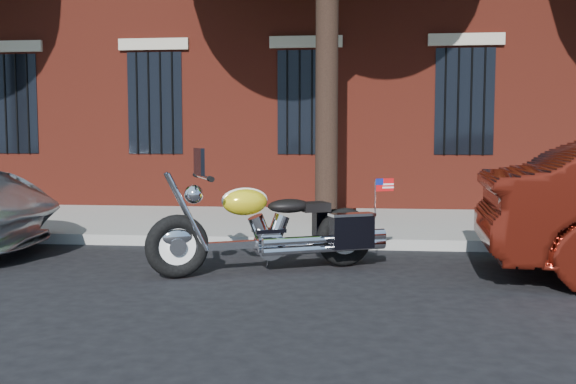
# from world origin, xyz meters

# --- Properties ---
(ground) EXTENTS (120.00, 120.00, 0.00)m
(ground) POSITION_xyz_m (0.00, 0.00, 0.00)
(ground) COLOR black
(ground) RESTS_ON ground
(curb) EXTENTS (40.00, 0.16, 0.15)m
(curb) POSITION_xyz_m (0.00, 1.38, 0.07)
(curb) COLOR gray
(curb) RESTS_ON ground
(sidewalk) EXTENTS (40.00, 3.60, 0.15)m
(sidewalk) POSITION_xyz_m (0.00, 3.26, 0.07)
(sidewalk) COLOR gray
(sidewalk) RESTS_ON ground
(motorcycle) EXTENTS (2.71, 1.50, 1.41)m
(motorcycle) POSITION_xyz_m (0.08, -0.22, 0.48)
(motorcycle) COLOR black
(motorcycle) RESTS_ON ground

